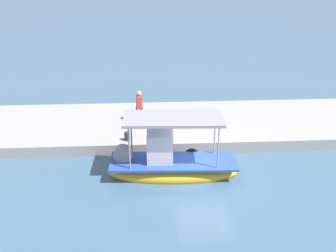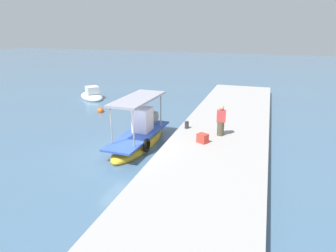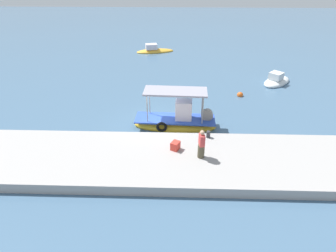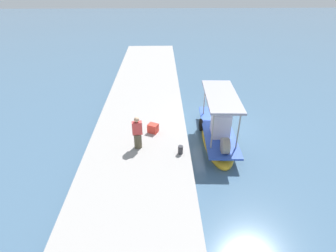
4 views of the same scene
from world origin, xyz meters
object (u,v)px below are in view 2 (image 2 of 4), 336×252
at_px(cargo_crate, 203,138).
at_px(main_fishing_boat, 140,137).
at_px(marker_buoy, 101,111).
at_px(mooring_bollard, 187,125).
at_px(moored_boat_mid, 92,96).
at_px(fisherman_near_bollard, 221,122).

bearing_deg(cargo_crate, main_fishing_boat, 89.31).
relative_size(cargo_crate, marker_buoy, 1.01).
xyz_separation_m(mooring_bollard, moored_boat_mid, (7.46, 10.89, -0.59)).
bearing_deg(fisherman_near_bollard, main_fishing_boat, 107.87).
distance_m(fisherman_near_bollard, cargo_crate, 1.68).
distance_m(marker_buoy, moored_boat_mid, 5.09).
bearing_deg(moored_boat_mid, main_fishing_boat, -137.42).
xyz_separation_m(fisherman_near_bollard, mooring_bollard, (0.60, 2.09, -0.56)).
bearing_deg(moored_boat_mid, mooring_bollard, -124.43).
bearing_deg(marker_buoy, cargo_crate, -121.00).
distance_m(main_fishing_boat, cargo_crate, 3.60).
bearing_deg(mooring_bollard, fisherman_near_bollard, -105.92).
bearing_deg(cargo_crate, mooring_bollard, 34.12).
distance_m(cargo_crate, moored_boat_mid, 15.51).
xyz_separation_m(fisherman_near_bollard, cargo_crate, (-1.43, 0.71, -0.53)).
distance_m(mooring_bollard, marker_buoy, 8.52).
relative_size(main_fishing_boat, cargo_crate, 11.10).
xyz_separation_m(fisherman_near_bollard, marker_buoy, (4.05, 9.84, -1.26)).
bearing_deg(main_fishing_boat, fisherman_near_bollard, -72.13).
relative_size(main_fishing_boat, moored_boat_mid, 1.51).
distance_m(fisherman_near_bollard, mooring_bollard, 2.24).
bearing_deg(moored_boat_mid, marker_buoy, -141.94).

